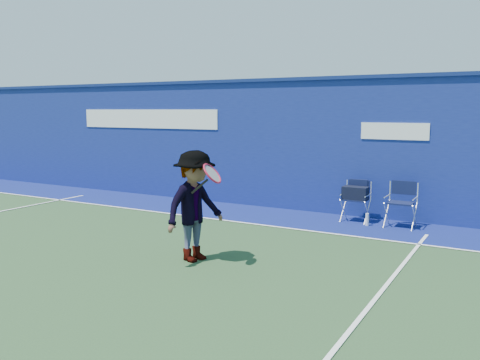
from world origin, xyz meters
The scene contains 8 objects.
ground centered at (0.00, 0.00, 0.00)m, with size 80.00×80.00×0.00m, color #274324.
stadium_wall centered at (0.00, 5.20, 1.55)m, with size 24.00×0.50×3.08m.
out_of_bounds_strip centered at (0.00, 4.10, 0.00)m, with size 24.00×1.80×0.01m, color navy.
court_lines centered at (0.00, 0.60, 0.01)m, with size 24.00×12.00×0.01m.
directors_chair_left centered at (2.97, 4.50, 0.37)m, with size 0.52×0.48×0.87m.
directors_chair_right centered at (3.91, 4.42, 0.29)m, with size 0.55×0.49×0.91m.
water_bottle centered at (3.30, 4.22, 0.13)m, with size 0.07×0.07×0.26m, color silver.
tennis_player centered at (1.59, 0.54, 0.87)m, with size 0.99×1.23×1.73m.
Camera 1 is at (5.99, -5.86, 2.35)m, focal length 38.00 mm.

